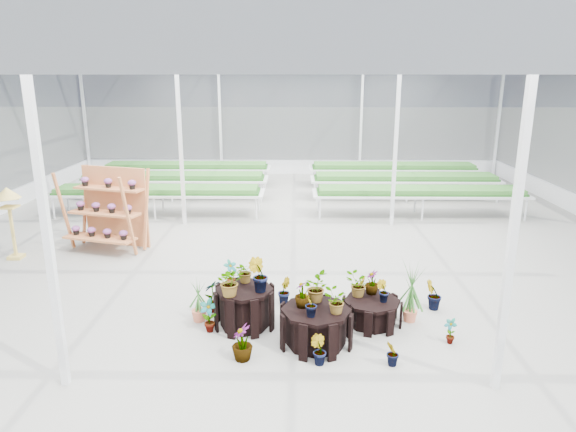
{
  "coord_description": "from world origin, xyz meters",
  "views": [
    {
      "loc": [
        0.22,
        -10.29,
        4.2
      ],
      "look_at": [
        0.06,
        0.21,
        1.3
      ],
      "focal_mm": 32.0,
      "sensor_mm": 36.0,
      "label": 1
    }
  ],
  "objects_px": {
    "plinth_tall": "(245,307)",
    "plinth_low": "(372,312)",
    "plinth_mid": "(316,326)",
    "bird_table": "(11,223)",
    "shelf_rack": "(106,210)"
  },
  "relations": [
    {
      "from": "plinth_low",
      "to": "shelf_rack",
      "type": "distance_m",
      "value": 7.16
    },
    {
      "from": "plinth_tall",
      "to": "bird_table",
      "type": "xyz_separation_m",
      "value": [
        -5.74,
        3.28,
        0.52
      ]
    },
    {
      "from": "plinth_low",
      "to": "shelf_rack",
      "type": "bearing_deg",
      "value": 147.07
    },
    {
      "from": "plinth_tall",
      "to": "plinth_low",
      "type": "xyz_separation_m",
      "value": [
        2.2,
        0.1,
        -0.12
      ]
    },
    {
      "from": "plinth_tall",
      "to": "plinth_low",
      "type": "height_order",
      "value": "plinth_tall"
    },
    {
      "from": "plinth_mid",
      "to": "bird_table",
      "type": "xyz_separation_m",
      "value": [
        -6.94,
        3.88,
        0.56
      ]
    },
    {
      "from": "plinth_mid",
      "to": "plinth_low",
      "type": "bearing_deg",
      "value": 34.99
    },
    {
      "from": "plinth_tall",
      "to": "plinth_mid",
      "type": "distance_m",
      "value": 1.34
    },
    {
      "from": "plinth_tall",
      "to": "shelf_rack",
      "type": "distance_m",
      "value": 5.51
    },
    {
      "from": "plinth_tall",
      "to": "shelf_rack",
      "type": "height_order",
      "value": "shelf_rack"
    },
    {
      "from": "bird_table",
      "to": "plinth_low",
      "type": "bearing_deg",
      "value": -12.14
    },
    {
      "from": "plinth_low",
      "to": "shelf_rack",
      "type": "relative_size",
      "value": 0.5
    },
    {
      "from": "plinth_low",
      "to": "plinth_tall",
      "type": "bearing_deg",
      "value": -177.4
    },
    {
      "from": "plinth_tall",
      "to": "plinth_mid",
      "type": "bearing_deg",
      "value": -26.57
    },
    {
      "from": "plinth_low",
      "to": "shelf_rack",
      "type": "height_order",
      "value": "shelf_rack"
    }
  ]
}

